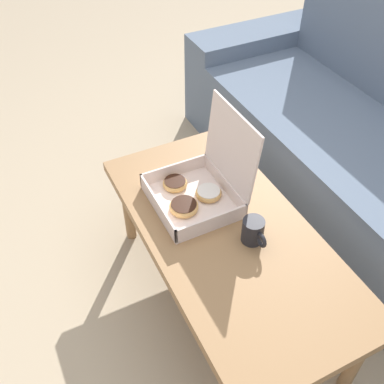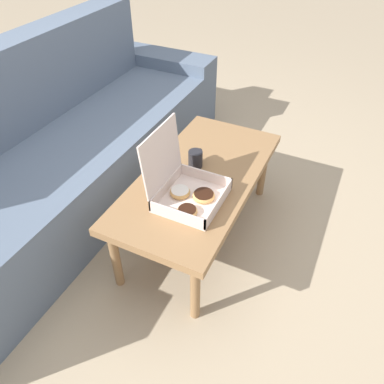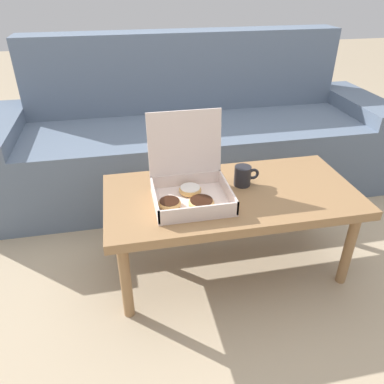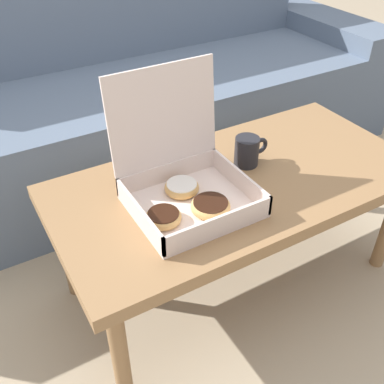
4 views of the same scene
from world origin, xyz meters
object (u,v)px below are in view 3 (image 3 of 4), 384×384
object	(u,v)px
couch	(192,138)
coffee_table	(231,200)
pastry_box	(189,185)
coffee_mug	(243,176)

from	to	relation	value
couch	coffee_table	bearing A→B (deg)	-90.00
coffee_table	couch	bearing A→B (deg)	90.00
couch	pastry_box	world-z (taller)	couch
coffee_mug	couch	bearing A→B (deg)	94.67
couch	coffee_mug	distance (m)	0.83
coffee_table	coffee_mug	xyz separation A→B (m)	(0.07, 0.05, 0.09)
coffee_table	pastry_box	size ratio (longest dim) A/B	3.22
pastry_box	coffee_mug	distance (m)	0.26
couch	pastry_box	distance (m)	0.91
pastry_box	coffee_table	bearing A→B (deg)	4.57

